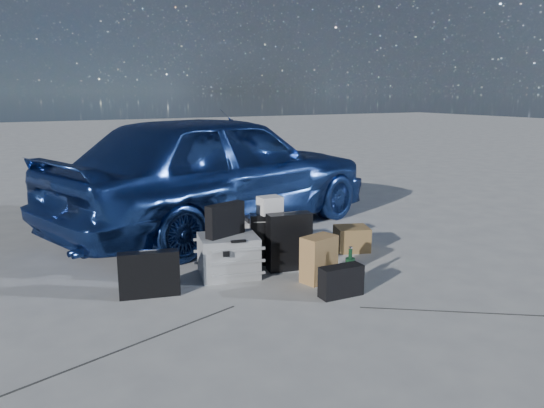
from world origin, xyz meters
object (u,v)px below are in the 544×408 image
at_px(cardboard_box, 352,239).
at_px(green_bottle, 350,267).
at_px(briefcase, 149,274).
at_px(duffel_bag, 257,240).
at_px(suitcase_right, 271,239).
at_px(suitcase_left, 289,241).
at_px(car, 218,170).
at_px(pelican_case, 229,256).

height_order(cardboard_box, green_bottle, green_bottle).
xyz_separation_m(briefcase, duffel_bag, (1.38, 0.68, -0.05)).
distance_m(suitcase_right, duffel_bag, 0.40).
xyz_separation_m(suitcase_left, duffel_bag, (-0.04, 0.63, -0.13)).
distance_m(suitcase_right, green_bottle, 0.95).
height_order(duffel_bag, cardboard_box, duffel_bag).
relative_size(car, briefcase, 8.65).
xyz_separation_m(pelican_case, duffel_bag, (0.57, 0.52, -0.05)).
height_order(pelican_case, briefcase, briefcase).
bearing_deg(duffel_bag, green_bottle, -104.23).
bearing_deg(green_bottle, suitcase_right, 111.23).
distance_m(briefcase, suitcase_left, 1.42).
height_order(car, suitcase_left, car).
bearing_deg(briefcase, green_bottle, -5.88).
height_order(pelican_case, green_bottle, pelican_case).
bearing_deg(duffel_bag, briefcase, 178.30).
bearing_deg(green_bottle, cardboard_box, 52.48).
relative_size(cardboard_box, green_bottle, 1.03).
relative_size(briefcase, cardboard_box, 1.44).
bearing_deg(suitcase_left, car, 98.01).
xyz_separation_m(duffel_bag, cardboard_box, (0.97, -0.40, -0.02)).
distance_m(briefcase, green_bottle, 1.79).
distance_m(suitcase_left, green_bottle, 0.70).
xyz_separation_m(duffel_bag, green_bottle, (0.31, -1.27, 0.02)).
distance_m(pelican_case, briefcase, 0.83).
bearing_deg(pelican_case, suitcase_left, 2.49).
distance_m(duffel_bag, green_bottle, 1.30).
relative_size(car, pelican_case, 8.19).
distance_m(pelican_case, cardboard_box, 1.55).
bearing_deg(briefcase, duffel_bag, 39.42).
xyz_separation_m(pelican_case, cardboard_box, (1.54, 0.11, -0.06)).
relative_size(car, suitcase_right, 8.51).
bearing_deg(pelican_case, duffel_bag, 55.23).
distance_m(car, suitcase_left, 1.89).
distance_m(car, duffel_bag, 1.35).
bearing_deg(suitcase_right, pelican_case, -145.62).
xyz_separation_m(car, cardboard_box, (0.92, -1.60, -0.62)).
bearing_deg(cardboard_box, green_bottle, -127.52).
xyz_separation_m(car, pelican_case, (-0.62, -1.71, -0.56)).
height_order(suitcase_right, green_bottle, suitcase_right).
xyz_separation_m(briefcase, suitcase_right, (1.35, 0.30, 0.06)).
height_order(car, cardboard_box, car).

